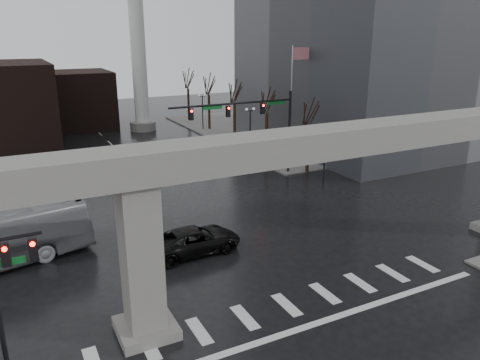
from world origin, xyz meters
The scene contains 18 objects.
ground centered at (0.00, 0.00, 0.00)m, with size 160.00×160.00×0.00m, color black.
sidewalk_ne centered at (26.00, 36.00, 0.07)m, with size 28.00×36.00×0.15m, color slate.
elevated_guideway centered at (1.26, 0.00, 6.88)m, with size 48.00×2.60×8.70m.
building_far_mid centered at (-2.00, 52.00, 4.00)m, with size 10.00×10.00×8.00m, color black.
smokestack centered at (6.00, 46.00, 13.35)m, with size 3.60×3.60×30.00m.
signal_mast_arm centered at (8.99, 18.80, 5.83)m, with size 12.12×0.43×8.00m.
signal_left_pole centered at (-12.25, 0.50, 4.07)m, with size 2.30×0.30×6.00m.
flagpole_assembly centered at (15.29, 22.00, 7.53)m, with size 2.06×0.12×12.00m.
lamp_right_0 centered at (13.50, 14.00, 3.47)m, with size 1.22×0.32×5.11m.
lamp_right_1 centered at (13.50, 28.00, 3.47)m, with size 1.22×0.32×5.11m.
lamp_right_2 centered at (13.50, 42.00, 3.47)m, with size 1.22×0.32×5.11m.
tree_right_0 centered at (14.53, 18.02, 2.79)m, with size 1.09×1.58×7.50m.
tree_right_1 centered at (14.53, 26.02, 2.85)m, with size 1.09×1.61×7.67m.
tree_right_2 centered at (14.53, 34.02, 2.91)m, with size 1.10×1.63×7.85m.
tree_right_3 centered at (14.53, 42.02, 2.98)m, with size 1.11×1.66×8.02m.
tree_right_4 centered at (14.53, 50.02, 3.04)m, with size 1.12×1.69×8.19m.
pickup_truck centered at (-1.95, 6.68, 0.82)m, with size 2.73×5.93×1.65m, color black.
far_car centered at (-2.49, 21.39, 0.78)m, with size 1.84×4.58×1.56m, color black.
Camera 1 is at (-11.57, -18.37, 13.23)m, focal length 35.00 mm.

